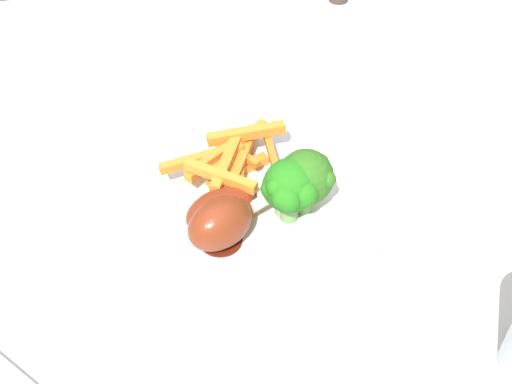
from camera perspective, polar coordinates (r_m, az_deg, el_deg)
dining_table at (r=0.82m, az=-4.15°, el=-3.70°), size 1.17×0.88×0.72m
dinner_plate at (r=0.71m, az=-0.00°, el=-1.48°), size 0.27×0.27×0.01m
broccoli_floret_front at (r=0.67m, az=2.54°, el=0.28°), size 0.05×0.05×0.06m
broccoli_floret_middle at (r=0.66m, az=2.97°, el=0.45°), size 0.06×0.06×0.07m
broccoli_floret_back at (r=0.67m, az=4.12°, el=1.32°), size 0.06×0.06×0.08m
carrot_fries_pile at (r=0.72m, az=-1.90°, el=2.68°), size 0.14×0.13×0.04m
chicken_drumstick_near at (r=0.67m, az=-2.59°, el=-1.49°), size 0.13×0.07×0.04m
chicken_drumstick_far at (r=0.65m, az=-2.78°, el=-2.56°), size 0.12×0.08×0.05m
fork at (r=0.64m, az=-20.43°, el=-14.04°), size 0.14×0.15×0.00m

